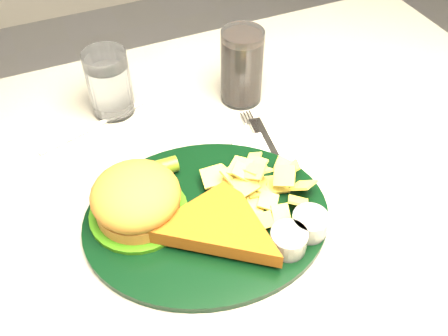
# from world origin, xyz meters

# --- Properties ---
(table) EXTENTS (1.20, 0.80, 0.75)m
(table) POSITION_xyz_m (0.00, 0.00, 0.38)
(table) COLOR gray
(table) RESTS_ON ground
(dinner_plate) EXTENTS (0.37, 0.33, 0.07)m
(dinner_plate) POSITION_xyz_m (-0.02, -0.04, 0.79)
(dinner_plate) COLOR black
(dinner_plate) RESTS_ON table
(water_glass) EXTENTS (0.08, 0.08, 0.11)m
(water_glass) POSITION_xyz_m (-0.07, 0.23, 0.80)
(water_glass) COLOR white
(water_glass) RESTS_ON table
(cola_glass) EXTENTS (0.08, 0.08, 0.13)m
(cola_glass) POSITION_xyz_m (0.13, 0.18, 0.81)
(cola_glass) COLOR black
(cola_glass) RESTS_ON table
(fork_napkin) EXTENTS (0.13, 0.16, 0.01)m
(fork_napkin) POSITION_xyz_m (0.12, 0.03, 0.76)
(fork_napkin) COLOR white
(fork_napkin) RESTS_ON table
(spoon) EXTENTS (0.09, 0.15, 0.01)m
(spoon) POSITION_xyz_m (-0.12, -0.01, 0.75)
(spoon) COLOR silver
(spoon) RESTS_ON table
(wrapped_straw) EXTENTS (0.20, 0.12, 0.01)m
(wrapped_straw) POSITION_xyz_m (-0.11, 0.20, 0.75)
(wrapped_straw) COLOR white
(wrapped_straw) RESTS_ON table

